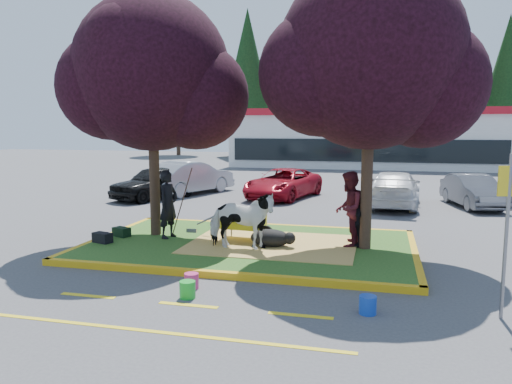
% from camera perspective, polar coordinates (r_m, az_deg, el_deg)
% --- Properties ---
extents(ground, '(90.00, 90.00, 0.00)m').
position_cam_1_polar(ground, '(12.93, -0.76, -6.50)').
color(ground, '#424244').
rests_on(ground, ground).
extents(median_island, '(8.00, 5.00, 0.15)m').
position_cam_1_polar(median_island, '(12.91, -0.76, -6.18)').
color(median_island, '#245219').
rests_on(median_island, ground).
extents(curb_near, '(8.30, 0.16, 0.15)m').
position_cam_1_polar(curb_near, '(10.53, -4.42, -9.41)').
color(curb_near, gold).
rests_on(curb_near, ground).
extents(curb_far, '(8.30, 0.16, 0.15)m').
position_cam_1_polar(curb_far, '(15.36, 1.72, -3.95)').
color(curb_far, gold).
rests_on(curb_far, ground).
extents(curb_left, '(0.16, 5.30, 0.15)m').
position_cam_1_polar(curb_left, '(14.48, -16.63, -4.98)').
color(curb_left, gold).
rests_on(curb_left, ground).
extents(curb_right, '(0.16, 5.30, 0.15)m').
position_cam_1_polar(curb_right, '(12.53, 17.72, -6.97)').
color(curb_right, gold).
rests_on(curb_right, ground).
extents(straw_bedding, '(4.20, 3.00, 0.01)m').
position_cam_1_polar(straw_bedding, '(12.75, 1.86, -5.98)').
color(straw_bedding, '#DBB35A').
rests_on(straw_bedding, median_island).
extents(tree_purple_left, '(5.06, 4.20, 6.51)m').
position_cam_1_polar(tree_purple_left, '(13.92, -11.78, 12.43)').
color(tree_purple_left, black).
rests_on(tree_purple_left, median_island).
extents(tree_purple_right, '(5.30, 4.40, 6.82)m').
position_cam_1_polar(tree_purple_right, '(12.38, 13.01, 13.95)').
color(tree_purple_right, black).
rests_on(tree_purple_right, median_island).
extents(fire_lane_stripe_a, '(1.10, 0.12, 0.01)m').
position_cam_1_polar(fire_lane_stripe_a, '(10.00, -18.65, -11.17)').
color(fire_lane_stripe_a, yellow).
rests_on(fire_lane_stripe_a, ground).
extents(fire_lane_stripe_b, '(1.10, 0.12, 0.01)m').
position_cam_1_polar(fire_lane_stripe_b, '(9.11, -7.74, -12.68)').
color(fire_lane_stripe_b, yellow).
rests_on(fire_lane_stripe_b, ground).
extents(fire_lane_stripe_c, '(1.10, 0.12, 0.01)m').
position_cam_1_polar(fire_lane_stripe_c, '(8.61, 5.10, -13.88)').
color(fire_lane_stripe_c, yellow).
rests_on(fire_lane_stripe_c, ground).
extents(fire_lane_long, '(6.00, 0.10, 0.01)m').
position_cam_1_polar(fire_lane_long, '(8.09, -11.01, -15.45)').
color(fire_lane_long, yellow).
rests_on(fire_lane_long, ground).
extents(retail_building, '(20.40, 8.40, 4.40)m').
position_cam_1_polar(retail_building, '(40.13, 12.45, 6.15)').
color(retail_building, silver).
rests_on(retail_building, ground).
extents(treeline, '(46.58, 7.80, 14.63)m').
position_cam_1_polar(treeline, '(49.97, 12.08, 12.71)').
color(treeline, black).
rests_on(treeline, ground).
extents(cow, '(1.72, 0.82, 1.44)m').
position_cam_1_polar(cow, '(12.09, -1.71, -3.28)').
color(cow, white).
rests_on(cow, median_island).
extents(calf, '(1.13, 0.83, 0.44)m').
position_cam_1_polar(calf, '(12.49, 1.66, -5.27)').
color(calf, black).
rests_on(calf, median_island).
extents(handler, '(0.58, 0.75, 1.81)m').
position_cam_1_polar(handler, '(13.56, -9.98, -1.41)').
color(handler, black).
rests_on(handler, median_island).
extents(visitor_a, '(0.82, 1.00, 1.88)m').
position_cam_1_polar(visitor_a, '(12.64, 10.56, -1.91)').
color(visitor_a, '#48141C').
rests_on(visitor_a, median_island).
extents(visitor_b, '(0.38, 0.76, 1.26)m').
position_cam_1_polar(visitor_b, '(12.67, 11.68, -3.34)').
color(visitor_b, black).
rests_on(visitor_b, median_island).
extents(wheelbarrow, '(2.04, 0.76, 0.77)m').
position_cam_1_polar(wheelbarrow, '(13.18, -1.45, -3.21)').
color(wheelbarrow, black).
rests_on(wheelbarrow, median_island).
extents(gear_bag_dark, '(0.56, 0.42, 0.26)m').
position_cam_1_polar(gear_bag_dark, '(13.52, -17.15, -5.01)').
color(gear_bag_dark, black).
rests_on(gear_bag_dark, median_island).
extents(gear_bag_green, '(0.53, 0.44, 0.25)m').
position_cam_1_polar(gear_bag_green, '(14.11, -15.12, -4.43)').
color(gear_bag_green, black).
rests_on(gear_bag_green, median_island).
extents(sign_post, '(0.38, 0.12, 2.71)m').
position_cam_1_polar(sign_post, '(8.95, 26.80, -2.62)').
color(sign_post, slate).
rests_on(sign_post, ground).
extents(bucket_green, '(0.33, 0.33, 0.32)m').
position_cam_1_polar(bucket_green, '(9.42, -7.84, -10.99)').
color(bucket_green, green).
rests_on(bucket_green, ground).
extents(bucket_pink, '(0.31, 0.31, 0.30)m').
position_cam_1_polar(bucket_pink, '(9.93, -7.39, -10.04)').
color(bucket_pink, '#D02E70').
rests_on(bucket_pink, ground).
extents(bucket_blue, '(0.36, 0.36, 0.31)m').
position_cam_1_polar(bucket_blue, '(8.80, 12.65, -12.48)').
color(bucket_blue, '#1743B8').
rests_on(bucket_blue, ground).
extents(car_black, '(3.21, 4.51, 1.43)m').
position_cam_1_polar(car_black, '(22.03, -11.41, 1.11)').
color(car_black, black).
rests_on(car_black, ground).
extents(car_silver, '(3.24, 4.92, 1.53)m').
position_cam_1_polar(car_silver, '(23.29, -7.57, 1.66)').
color(car_silver, '#9B9EA2').
rests_on(car_silver, ground).
extents(car_red, '(3.18, 4.99, 1.28)m').
position_cam_1_polar(car_red, '(21.82, 3.13, 0.99)').
color(car_red, maroon).
rests_on(car_red, ground).
extents(car_white, '(2.26, 4.85, 1.37)m').
position_cam_1_polar(car_white, '(20.24, 15.51, 0.33)').
color(car_white, silver).
rests_on(car_white, ground).
extents(car_grey, '(2.14, 4.01, 1.26)m').
position_cam_1_polar(car_grey, '(21.10, 23.57, 0.10)').
color(car_grey, '#57595F').
rests_on(car_grey, ground).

